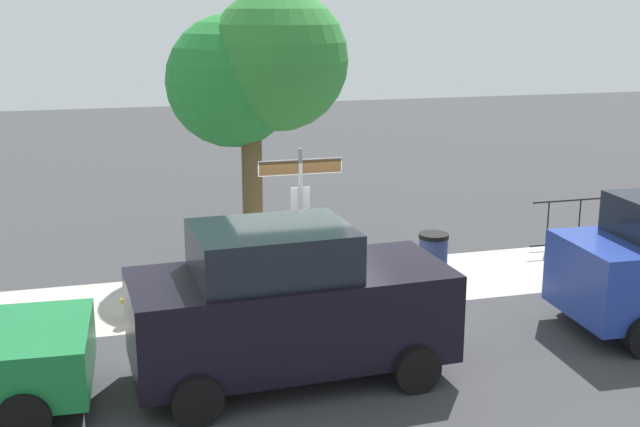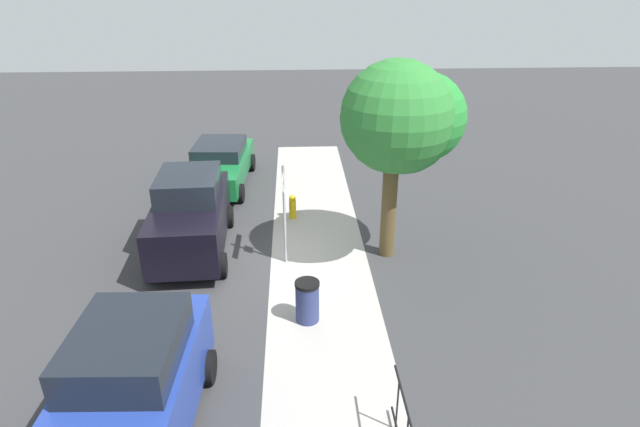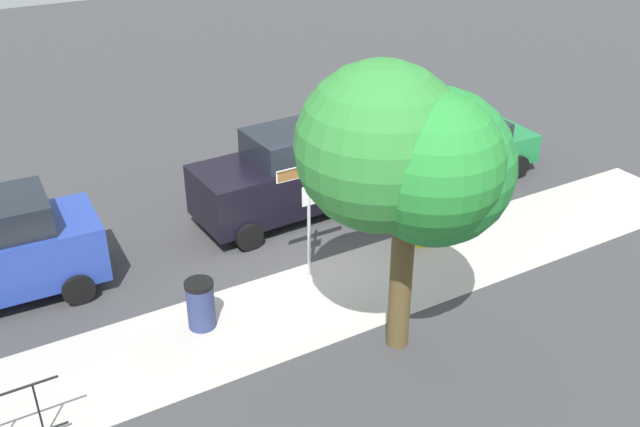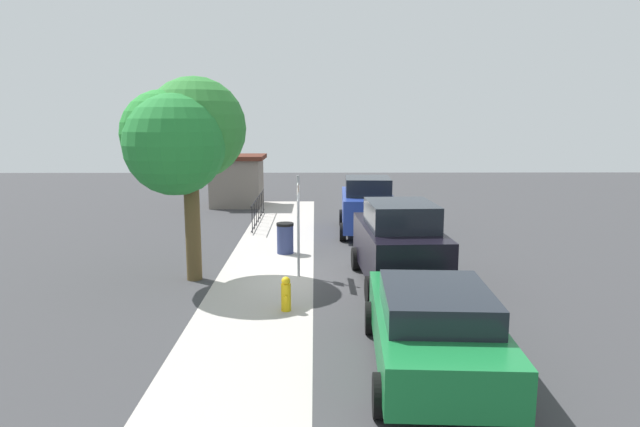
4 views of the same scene
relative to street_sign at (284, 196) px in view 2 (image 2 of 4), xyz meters
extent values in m
plane|color=#38383A|center=(-0.07, -0.40, -1.92)|extent=(60.00, 60.00, 0.00)
cube|color=#ADA69F|center=(1.93, 0.90, -1.91)|extent=(24.00, 2.60, 0.00)
cylinder|color=#9EA0A5|center=(0.00, 0.00, -0.55)|extent=(0.07, 0.07, 2.74)
cube|color=brown|center=(0.00, 0.00, 0.52)|extent=(1.37, 0.02, 0.22)
cube|color=white|center=(0.00, 0.00, 0.52)|extent=(1.40, 0.02, 0.25)
cube|color=silver|center=(0.00, 0.02, -0.03)|extent=(0.32, 0.02, 0.42)
cylinder|color=brown|center=(-0.29, 2.76, -0.64)|extent=(0.40, 0.40, 2.55)
sphere|color=#2F8033|center=(0.24, 2.71, 2.06)|extent=(2.69, 2.69, 2.69)
sphere|color=#247F34|center=(-0.59, 3.06, 1.66)|extent=(2.55, 2.55, 2.55)
sphere|color=#278631|center=(-0.23, 3.39, 1.92)|extent=(2.24, 2.24, 2.24)
cube|color=#187136|center=(-5.69, -2.41, -1.22)|extent=(4.68, 2.17, 0.75)
cube|color=black|center=(-5.97, -2.40, -0.63)|extent=(2.29, 1.80, 0.45)
cylinder|color=black|center=(-4.08, -1.55, -1.60)|extent=(0.65, 0.26, 0.64)
cylinder|color=black|center=(-4.19, -3.46, -1.60)|extent=(0.65, 0.26, 0.64)
cylinder|color=black|center=(-7.19, -1.37, -1.60)|extent=(0.65, 0.26, 0.64)
cylinder|color=black|center=(-7.30, -3.28, -1.60)|extent=(0.65, 0.26, 0.64)
cube|color=black|center=(-0.77, -2.57, -0.99)|extent=(4.35, 1.99, 1.21)
cube|color=black|center=(-1.03, -2.58, -0.06)|extent=(2.12, 1.68, 0.64)
cylinder|color=black|center=(0.64, -1.60, -1.60)|extent=(0.65, 0.25, 0.64)
cylinder|color=black|center=(0.72, -3.41, -1.60)|extent=(0.65, 0.25, 0.64)
cylinder|color=black|center=(-2.27, -1.73, -1.60)|extent=(0.65, 0.25, 0.64)
cylinder|color=black|center=(-2.19, -3.53, -1.60)|extent=(0.65, 0.25, 0.64)
cube|color=#223995|center=(5.83, -2.39, -1.01)|extent=(4.36, 1.99, 1.17)
cube|color=black|center=(5.58, -2.38, -0.11)|extent=(2.12, 1.69, 0.63)
cylinder|color=black|center=(4.41, -1.42, -1.60)|extent=(0.65, 0.25, 0.64)
cylinder|color=black|center=(4.34, -3.25, -1.60)|extent=(0.65, 0.25, 0.64)
cylinder|color=black|center=(5.76, 1.90, -1.39)|extent=(0.03, 0.03, 1.05)
cylinder|color=yellow|center=(-2.75, 0.20, -1.61)|extent=(0.22, 0.22, 0.62)
sphere|color=yellow|center=(-2.75, 0.20, -1.24)|extent=(0.20, 0.20, 0.20)
cylinder|color=yellow|center=(-2.91, 0.20, -1.57)|extent=(0.10, 0.09, 0.09)
cylinder|color=yellow|center=(-2.59, 0.20, -1.57)|extent=(0.10, 0.09, 0.09)
cylinder|color=navy|center=(2.60, 0.50, -1.47)|extent=(0.52, 0.52, 0.90)
cylinder|color=black|center=(2.60, 0.50, -0.98)|extent=(0.55, 0.55, 0.08)
camera|label=1|loc=(-3.15, -12.70, 3.07)|focal=46.06mm
camera|label=2|loc=(12.20, 0.27, 5.16)|focal=29.33mm
camera|label=3|loc=(6.10, 10.94, 6.32)|focal=39.77mm
camera|label=4|loc=(-14.43, -0.44, 2.26)|focal=30.86mm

